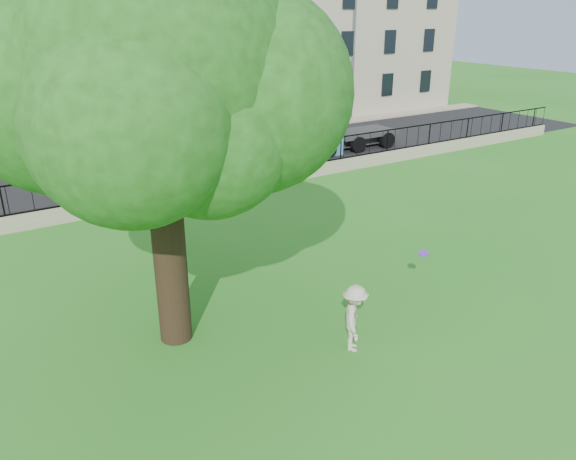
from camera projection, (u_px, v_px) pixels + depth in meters
ground at (345, 337)px, 13.78m from camera, size 120.00×120.00×0.00m
retaining_wall at (166, 196)px, 23.07m from camera, size 50.00×0.40×0.60m
iron_railing at (164, 176)px, 22.76m from camera, size 50.00×0.05×1.13m
street at (131, 176)px, 26.87m from camera, size 60.00×9.00×0.01m
sidewalk at (101, 152)px, 30.92m from camera, size 60.00×1.40×0.12m
building_row at (60, 18)px, 32.82m from camera, size 56.40×10.40×13.80m
tree at (146, 64)px, 11.35m from camera, size 7.96×6.16×9.80m
man at (355, 318)px, 13.01m from camera, size 1.14×1.22×1.66m
frisbee at (424, 253)px, 15.16m from camera, size 0.35×0.36×0.12m
white_van at (176, 161)px, 25.39m from camera, size 5.17×2.39×2.11m
blue_truck at (345, 129)px, 31.35m from camera, size 5.62×2.07×2.34m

